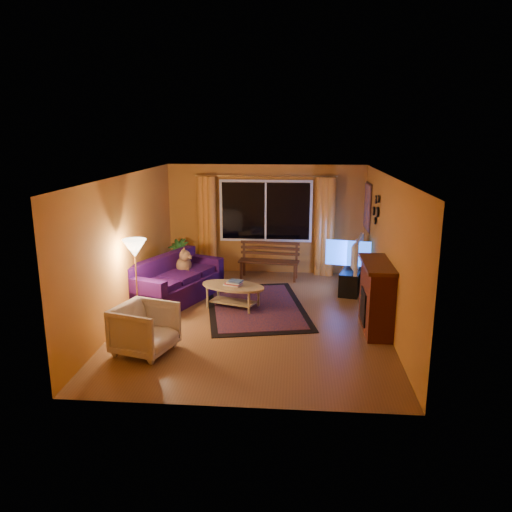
# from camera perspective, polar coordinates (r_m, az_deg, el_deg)

# --- Properties ---
(floor) EXTENTS (4.50, 6.00, 0.02)m
(floor) POSITION_cam_1_polar(r_m,az_deg,el_deg) (8.95, -0.16, -7.07)
(floor) COLOR brown
(floor) RESTS_ON ground
(ceiling) EXTENTS (4.50, 6.00, 0.02)m
(ceiling) POSITION_cam_1_polar(r_m,az_deg,el_deg) (8.38, -0.17, 9.23)
(ceiling) COLOR white
(ceiling) RESTS_ON ground
(wall_back) EXTENTS (4.50, 0.02, 2.50)m
(wall_back) POSITION_cam_1_polar(r_m,az_deg,el_deg) (11.52, 1.12, 4.21)
(wall_back) COLOR #BE792C
(wall_back) RESTS_ON ground
(wall_left) EXTENTS (0.02, 6.00, 2.50)m
(wall_left) POSITION_cam_1_polar(r_m,az_deg,el_deg) (9.05, -14.57, 1.06)
(wall_left) COLOR #BE792C
(wall_left) RESTS_ON ground
(wall_right) EXTENTS (0.02, 6.00, 2.50)m
(wall_right) POSITION_cam_1_polar(r_m,az_deg,el_deg) (8.69, 14.86, 0.50)
(wall_right) COLOR #BE792C
(wall_right) RESTS_ON ground
(window) EXTENTS (2.00, 0.02, 1.30)m
(window) POSITION_cam_1_polar(r_m,az_deg,el_deg) (11.42, 1.11, 5.15)
(window) COLOR black
(window) RESTS_ON wall_back
(curtain_rod) EXTENTS (3.20, 0.03, 0.03)m
(curtain_rod) POSITION_cam_1_polar(r_m,az_deg,el_deg) (11.29, 1.11, 9.13)
(curtain_rod) COLOR #BF8C3F
(curtain_rod) RESTS_ON wall_back
(curtain_left) EXTENTS (0.36, 0.36, 2.24)m
(curtain_left) POSITION_cam_1_polar(r_m,az_deg,el_deg) (11.58, -5.61, 3.54)
(curtain_left) COLOR orange
(curtain_left) RESTS_ON ground
(curtain_right) EXTENTS (0.36, 0.36, 2.24)m
(curtain_right) POSITION_cam_1_polar(r_m,az_deg,el_deg) (11.41, 7.87, 3.32)
(curtain_right) COLOR orange
(curtain_right) RESTS_ON ground
(bench) EXTENTS (1.37, 0.53, 0.40)m
(bench) POSITION_cam_1_polar(r_m,az_deg,el_deg) (11.17, 1.46, -1.63)
(bench) COLOR #3D1F0F
(bench) RESTS_ON ground
(potted_plant) EXTENTS (0.63, 0.63, 0.86)m
(potted_plant) POSITION_cam_1_polar(r_m,az_deg,el_deg) (11.45, -8.86, -0.22)
(potted_plant) COLOR #235B1E
(potted_plant) RESTS_ON ground
(sofa) EXTENTS (1.63, 2.28, 0.85)m
(sofa) POSITION_cam_1_polar(r_m,az_deg,el_deg) (9.81, -9.10, -2.65)
(sofa) COLOR #240838
(sofa) RESTS_ON ground
(dog) EXTENTS (0.38, 0.49, 0.50)m
(dog) POSITION_cam_1_polar(r_m,az_deg,el_deg) (10.18, -8.26, -0.59)
(dog) COLOR brown
(dog) RESTS_ON sofa
(armchair) EXTENTS (0.94, 0.97, 0.82)m
(armchair) POSITION_cam_1_polar(r_m,az_deg,el_deg) (7.63, -12.59, -7.88)
(armchair) COLOR beige
(armchair) RESTS_ON ground
(floor_lamp) EXTENTS (0.28, 0.28, 1.47)m
(floor_lamp) POSITION_cam_1_polar(r_m,az_deg,el_deg) (8.68, -13.49, -2.93)
(floor_lamp) COLOR #BF8C3F
(floor_lamp) RESTS_ON ground
(rug) EXTENTS (2.29, 3.09, 0.02)m
(rug) POSITION_cam_1_polar(r_m,az_deg,el_deg) (9.45, -0.04, -5.77)
(rug) COLOR maroon
(rug) RESTS_ON ground
(coffee_table) EXTENTS (1.55, 1.55, 0.45)m
(coffee_table) POSITION_cam_1_polar(r_m,az_deg,el_deg) (9.34, -2.64, -4.64)
(coffee_table) COLOR tan
(coffee_table) RESTS_ON ground
(tv_console) EXTENTS (0.63, 1.18, 0.47)m
(tv_console) POSITION_cam_1_polar(r_m,az_deg,el_deg) (10.52, 10.88, -2.67)
(tv_console) COLOR black
(tv_console) RESTS_ON ground
(television) EXTENTS (0.40, 1.15, 0.66)m
(television) POSITION_cam_1_polar(r_m,az_deg,el_deg) (10.38, 11.03, 0.30)
(television) COLOR black
(television) RESTS_ON tv_console
(fireplace) EXTENTS (0.40, 1.20, 1.10)m
(fireplace) POSITION_cam_1_polar(r_m,az_deg,el_deg) (8.46, 13.62, -4.71)
(fireplace) COLOR maroon
(fireplace) RESTS_ON ground
(mirror_cluster) EXTENTS (0.06, 0.60, 0.56)m
(mirror_cluster) POSITION_cam_1_polar(r_m,az_deg,el_deg) (9.84, 13.50, 5.39)
(mirror_cluster) COLOR black
(mirror_cluster) RESTS_ON wall_right
(painting) EXTENTS (0.04, 0.76, 0.96)m
(painting) POSITION_cam_1_polar(r_m,az_deg,el_deg) (10.99, 12.63, 5.51)
(painting) COLOR orange
(painting) RESTS_ON wall_right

